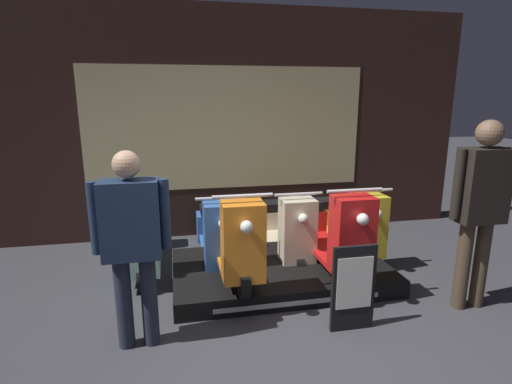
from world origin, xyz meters
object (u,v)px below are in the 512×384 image
Objects in this scene: scooter_display_right at (329,231)px; scooter_backrow_0 at (145,239)px; scooter_backrow_2 at (284,229)px; scooter_backrow_3 at (347,225)px; scooter_display_left at (234,238)px; person_left_browsing at (132,235)px; scooter_backrow_1 at (217,234)px; price_sign_board at (353,288)px; person_right_browsing at (481,200)px.

scooter_backrow_0 is at bearing 160.93° from scooter_display_right.
scooter_backrow_2 is (1.69, 0.00, 0.00)m from scooter_backrow_0.
scooter_backrow_3 is (0.84, 0.00, 0.00)m from scooter_backrow_2.
person_left_browsing is (-0.92, -0.84, 0.39)m from scooter_display_left.
scooter_backrow_1 and scooter_backrow_2 have the same top height.
scooter_display_left is at bearing -156.24° from scooter_backrow_3.
scooter_display_right is (1.05, 0.00, 0.00)m from scooter_display_left.
scooter_display_right is 1.01m from price_sign_board.
scooter_backrow_2 is 1.00× the size of scooter_backrow_3.
scooter_display_right is at bearing 23.08° from person_left_browsing.
person_left_browsing reaches higher than price_sign_board.
scooter_backrow_2 is 0.84m from scooter_backrow_3.
scooter_display_left is 1.20m from scooter_backrow_0.
scooter_backrow_3 is 1.78m from person_right_browsing.
scooter_display_right is 0.79m from scooter_backrow_2.
scooter_backrow_1 reaches higher than price_sign_board.
person_right_browsing is (0.59, -1.53, 0.70)m from scooter_backrow_3.
scooter_backrow_1 is at bearing 149.18° from scooter_display_right.
scooter_backrow_3 is at bearing 23.76° from scooter_display_left.
scooter_display_left is 0.73m from scooter_backrow_1.
person_right_browsing is at bearing -68.97° from scooter_backrow_3.
price_sign_board is (0.15, -1.68, 0.02)m from scooter_backrow_2.
person_left_browsing is 0.89× the size of person_right_browsing.
scooter_display_left is 1.00× the size of scooter_backrow_3.
scooter_backrow_0 is 0.95× the size of person_right_browsing.
scooter_backrow_0 is at bearing 91.39° from person_left_browsing.
price_sign_board is (1.00, -1.68, 0.02)m from scooter_backrow_1.
scooter_display_right reaches higher than scooter_backrow_2.
person_left_browsing is at bearing -117.75° from scooter_backrow_1.
scooter_display_right is 1.06× the size of person_left_browsing.
scooter_backrow_0 is at bearing 180.00° from scooter_backrow_1.
scooter_display_left is 2.20× the size of price_sign_board.
scooter_backrow_1 is (-1.16, 0.69, -0.19)m from scooter_display_right.
price_sign_board is (1.84, -1.68, 0.02)m from scooter_backrow_0.
scooter_backrow_2 is at bearing 133.07° from person_right_browsing.
scooter_display_left is 1.06× the size of person_left_browsing.
person_right_browsing reaches higher than person_left_browsing.
scooter_backrow_0 is 1.69m from scooter_backrow_2.
scooter_backrow_2 is 2.20× the size of price_sign_board.
scooter_backrow_1 is 1.00× the size of scooter_backrow_3.
scooter_display_left is 1.00× the size of scooter_backrow_2.
scooter_display_right is 1.37m from scooter_backrow_1.
scooter_backrow_0 and scooter_backrow_1 have the same top height.
person_right_browsing reaches higher than scooter_backrow_1.
person_right_browsing is 1.45m from price_sign_board.
scooter_display_left is at bearing -80.85° from scooter_backrow_1.
scooter_display_right is at bearing 0.00° from scooter_display_left.
scooter_backrow_3 is at bearing 67.70° from price_sign_board.
scooter_backrow_0 is 1.00× the size of scooter_backrow_3.
person_right_browsing reaches higher than scooter_backrow_0.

